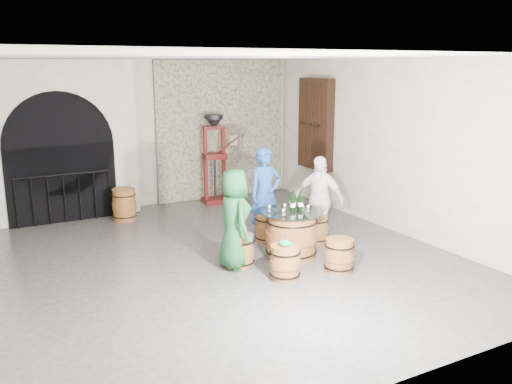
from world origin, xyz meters
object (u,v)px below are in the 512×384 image
barrel_stool_near_right (339,255)px  barrel_stool_near_left (285,262)px  wine_bottle_center (300,202)px  barrel_table (291,235)px  barrel_stool_right (316,228)px  side_barrel (124,205)px  person_green (234,219)px  corking_press (215,152)px  barrel_stool_far (268,227)px  barrel_stool_left (240,251)px  person_blue (265,194)px  wine_bottle_left (293,203)px  wine_bottle_right (293,202)px  person_white (319,199)px

barrel_stool_near_right → barrel_stool_near_left: same height
wine_bottle_center → barrel_table: bearing=172.3°
barrel_stool_right → side_barrel: 3.98m
barrel_stool_near_right → person_green: person_green is taller
corking_press → barrel_stool_near_left: bearing=-95.9°
barrel_table → barrel_stool_near_left: 0.93m
barrel_stool_far → barrel_stool_right: size_ratio=1.00×
barrel_stool_left → barrel_stool_near_right: same height
side_barrel → corking_press: (2.21, 0.43, 0.85)m
person_blue → wine_bottle_left: (-0.08, -1.04, 0.08)m
wine_bottle_left → wine_bottle_center: (0.14, -0.02, 0.00)m
person_green → wine_bottle_right: person_green is taller
barrel_stool_near_right → wine_bottle_center: size_ratio=1.58×
barrel_stool_near_left → wine_bottle_left: 1.14m
barrel_stool_right → person_green: (-1.80, -0.40, 0.53)m
barrel_stool_near_right → side_barrel: side_barrel is taller
barrel_stool_left → wine_bottle_center: (1.07, -0.07, 0.66)m
barrel_stool_right → person_white: person_white is taller
corking_press → barrel_stool_far: bearing=-90.1°
person_green → side_barrel: size_ratio=2.38×
barrel_stool_far → corking_press: 3.14m
barrel_stool_right → person_blue: person_blue is taller
barrel_stool_left → wine_bottle_center: 1.26m
barrel_stool_right → person_blue: (-0.70, 0.57, 0.58)m
barrel_table → person_blue: (0.09, 1.03, 0.45)m
barrel_stool_left → wine_bottle_left: (0.93, -0.06, 0.66)m
barrel_stool_left → barrel_stool_near_right: 1.54m
barrel_table → wine_bottle_right: (0.07, 0.06, 0.53)m
person_white → person_blue: bearing=-158.0°
wine_bottle_center → wine_bottle_left: bearing=173.3°
barrel_stool_right → person_white: bearing=30.0°
wine_bottle_right → side_barrel: wine_bottle_right is taller
corking_press → wine_bottle_right: bearing=-89.0°
person_green → person_blue: bearing=-44.3°
person_blue → side_barrel: 3.14m
barrel_table → wine_bottle_right: size_ratio=3.14×
barrel_stool_near_right → side_barrel: (-2.13, 4.33, 0.07)m
barrel_table → barrel_stool_left: (-0.92, 0.05, -0.14)m
barrel_stool_left → person_white: 1.93m
barrel_stool_near_left → barrel_table: bearing=52.1°
barrel_table → person_blue: bearing=84.9°
wine_bottle_left → barrel_stool_near_right: bearing=-70.2°
barrel_stool_right → person_green: 1.92m
person_blue → person_white: 0.95m
person_white → wine_bottle_right: person_white is taller
wine_bottle_center → corking_press: (0.25, 3.92, 0.25)m
barrel_table → barrel_stool_far: 0.93m
barrel_stool_left → barrel_stool_far: 1.32m
barrel_stool_right → person_blue: bearing=140.9°
person_white → person_green: bearing=-110.9°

